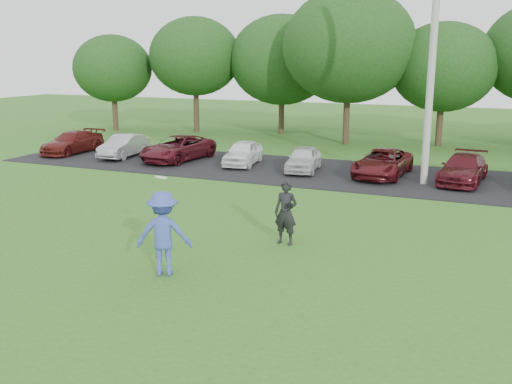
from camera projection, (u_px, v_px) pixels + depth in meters
ground at (196, 281)px, 12.81m from camera, size 100.00×100.00×0.00m
parking_lot at (342, 174)px, 24.47m from camera, size 32.00×6.50×0.03m
utility_pole at (433, 42)px, 21.27m from camera, size 0.28×0.28×10.93m
frisbee_player at (163, 233)px, 13.02m from camera, size 1.46×1.17×2.33m
camera_bystander at (286, 212)px, 15.18m from camera, size 0.67×0.47×1.75m
parked_cars at (341, 160)px, 24.32m from camera, size 30.41×4.62×1.24m
tree_row at (416, 57)px, 31.51m from camera, size 42.39×9.85×8.64m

